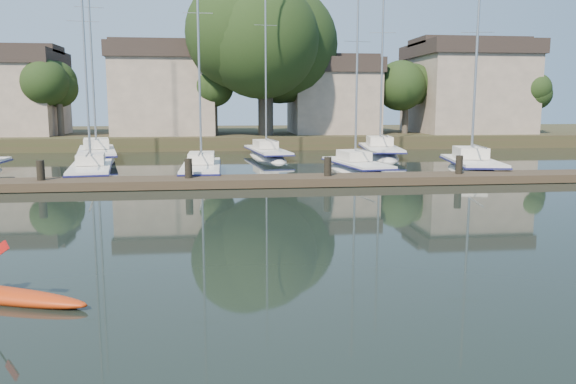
{
  "coord_description": "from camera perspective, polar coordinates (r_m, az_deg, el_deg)",
  "views": [
    {
      "loc": [
        -1.65,
        -9.95,
        3.49
      ],
      "look_at": [
        0.1,
        4.48,
        1.2
      ],
      "focal_mm": 35.0,
      "sensor_mm": 36.0,
      "label": 1
    }
  ],
  "objects": [
    {
      "name": "ground",
      "position": [
        10.67,
        2.39,
        -10.14
      ],
      "size": [
        160.0,
        160.0,
        0.0
      ],
      "primitive_type": "plane",
      "color": "black",
      "rests_on": "ground"
    },
    {
      "name": "dock",
      "position": [
        24.23,
        -2.94,
        1.15
      ],
      "size": [
        34.0,
        2.0,
        1.8
      ],
      "color": "#413625",
      "rests_on": "ground"
    },
    {
      "name": "sailboat_1",
      "position": [
        28.81,
        -19.34,
        1.14
      ],
      "size": [
        3.11,
        7.93,
        12.63
      ],
      "rotation": [
        0.0,
        0.0,
        0.16
      ],
      "color": "silver",
      "rests_on": "ground"
    },
    {
      "name": "sailboat_2",
      "position": [
        28.11,
        -8.77,
        1.37
      ],
      "size": [
        1.92,
        8.09,
        13.38
      ],
      "rotation": [
        0.0,
        0.0,
        -0.0
      ],
      "color": "silver",
      "rests_on": "ground"
    },
    {
      "name": "sailboat_3",
      "position": [
        29.4,
        6.96,
        1.73
      ],
      "size": [
        2.88,
        7.31,
        11.48
      ],
      "rotation": [
        0.0,
        0.0,
        0.14
      ],
      "color": "silver",
      "rests_on": "ground"
    },
    {
      "name": "sailboat_4",
      "position": [
        30.8,
        18.13,
        1.62
      ],
      "size": [
        3.51,
        7.56,
        12.37
      ],
      "rotation": [
        0.0,
        0.0,
        -0.19
      ],
      "color": "silver",
      "rests_on": "ground"
    },
    {
      "name": "sailboat_5",
      "position": [
        37.58,
        -18.81,
        2.84
      ],
      "size": [
        4.2,
        9.96,
        16.07
      ],
      "rotation": [
        0.0,
        0.0,
        0.21
      ],
      "color": "silver",
      "rests_on": "ground"
    },
    {
      "name": "sailboat_6",
      "position": [
        37.18,
        -2.15,
        3.3
      ],
      "size": [
        2.96,
        9.3,
        14.53
      ],
      "rotation": [
        0.0,
        0.0,
        0.12
      ],
      "color": "silver",
      "rests_on": "ground"
    },
    {
      "name": "sailboat_7",
      "position": [
        38.35,
        9.33,
        3.3
      ],
      "size": [
        3.52,
        8.97,
        14.08
      ],
      "rotation": [
        0.0,
        0.0,
        -0.14
      ],
      "color": "silver",
      "rests_on": "ground"
    },
    {
      "name": "shore",
      "position": [
        50.35,
        -3.22,
        8.64
      ],
      "size": [
        90.0,
        25.25,
        12.75
      ],
      "color": "#2D361B",
      "rests_on": "ground"
    }
  ]
}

